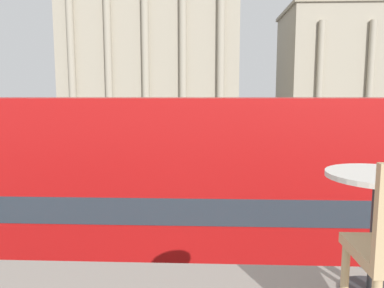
{
  "coord_description": "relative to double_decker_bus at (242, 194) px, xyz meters",
  "views": [
    {
      "loc": [
        0.46,
        -2.48,
        4.22
      ],
      "look_at": [
        -0.3,
        15.5,
        1.84
      ],
      "focal_mm": 35.0,
      "sensor_mm": 36.0,
      "label": 1
    }
  ],
  "objects": [
    {
      "name": "car_navy",
      "position": [
        -1.42,
        20.95,
        -1.62
      ],
      "size": [
        4.2,
        1.93,
        1.35
      ],
      "rotation": [
        0.0,
        0.0,
        2.54
      ],
      "color": "black",
      "rests_on": "ground_plane"
    },
    {
      "name": "cafe_dining_table",
      "position": [
        0.32,
        -4.88,
        1.26
      ],
      "size": [
        0.6,
        0.6,
        0.73
      ],
      "color": "#2D2D30",
      "rests_on": "cafe_floor_slab"
    },
    {
      "name": "traffic_light_near",
      "position": [
        3.21,
        6.64,
        -0.09
      ],
      "size": [
        0.42,
        0.24,
        3.4
      ],
      "color": "black",
      "rests_on": "ground_plane"
    },
    {
      "name": "plaza_building_left",
      "position": [
        -8.38,
        46.35,
        8.02
      ],
      "size": [
        23.76,
        13.71,
        20.68
      ],
      "color": "#A39984",
      "rests_on": "ground_plane"
    },
    {
      "name": "traffic_light_mid",
      "position": [
        6.74,
        13.06,
        -0.06
      ],
      "size": [
        0.42,
        0.24,
        3.45
      ],
      "color": "black",
      "rests_on": "ground_plane"
    },
    {
      "name": "pedestrian_blue",
      "position": [
        -6.36,
        6.03,
        -1.38
      ],
      "size": [
        0.32,
        0.32,
        1.64
      ],
      "rotation": [
        0.0,
        0.0,
        5.76
      ],
      "color": "#282B33",
      "rests_on": "ground_plane"
    },
    {
      "name": "double_decker_bus",
      "position": [
        0.0,
        0.0,
        0.0
      ],
      "size": [
        11.22,
        2.66,
        4.16
      ],
      "rotation": [
        0.0,
        0.0,
        -0.0
      ],
      "color": "black",
      "rests_on": "ground_plane"
    }
  ]
}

